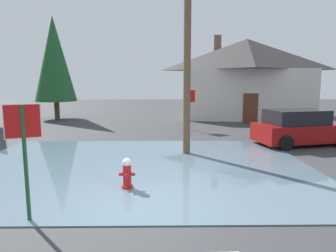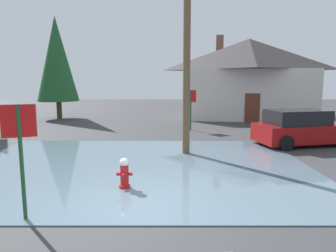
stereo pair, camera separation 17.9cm
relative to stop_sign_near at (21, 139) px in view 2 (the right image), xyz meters
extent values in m
cube|color=#38383A|center=(2.27, 0.64, -1.78)|extent=(80.00, 80.00, 0.10)
cube|color=slate|center=(1.91, 3.97, -1.71)|extent=(11.60, 8.54, 0.03)
cylinder|color=#1E4C28|center=(0.00, 0.00, -0.52)|extent=(0.08, 0.08, 2.42)
cube|color=white|center=(0.00, 0.00, 0.36)|extent=(0.66, 0.26, 0.69)
cube|color=red|center=(0.00, 0.00, 0.36)|extent=(0.62, 0.25, 0.65)
cylinder|color=red|center=(1.80, 1.88, -1.68)|extent=(0.30, 0.30, 0.10)
cylinder|color=red|center=(1.80, 1.88, -1.35)|extent=(0.22, 0.22, 0.56)
sphere|color=white|center=(1.80, 1.88, -1.01)|extent=(0.24, 0.24, 0.24)
cylinder|color=red|center=(1.64, 1.88, -1.32)|extent=(0.10, 0.09, 0.09)
cylinder|color=red|center=(1.96, 1.88, -1.32)|extent=(0.10, 0.09, 0.09)
cylinder|color=red|center=(1.80, 1.71, -1.32)|extent=(0.11, 0.10, 0.11)
cylinder|color=brown|center=(3.68, 5.81, 2.50)|extent=(0.28, 0.28, 8.47)
cylinder|color=#1E4C28|center=(4.28, 11.58, -0.56)|extent=(0.08, 0.08, 2.33)
cube|color=white|center=(4.28, 11.58, 0.25)|extent=(0.67, 0.34, 0.73)
cube|color=red|center=(4.28, 11.58, 0.25)|extent=(0.64, 0.33, 0.69)
cube|color=beige|center=(9.29, 18.36, 0.12)|extent=(9.91, 8.20, 3.69)
pyramid|color=#332D2D|center=(9.29, 18.36, 3.16)|extent=(10.70, 8.86, 2.40)
cube|color=brown|center=(7.26, 19.93, 3.76)|extent=(0.68, 0.68, 2.16)
cube|color=#592D1E|center=(8.77, 14.91, -0.73)|extent=(1.00, 0.21, 2.00)
cube|color=maroon|center=(9.03, 7.52, -1.16)|extent=(4.46, 2.70, 0.78)
cube|color=black|center=(8.70, 7.44, -0.45)|extent=(2.79, 2.12, 0.64)
cylinder|color=black|center=(10.21, 8.72, -1.41)|extent=(0.67, 0.35, 0.64)
cylinder|color=black|center=(7.45, 8.10, -1.41)|extent=(0.67, 0.35, 0.64)
cylinder|color=black|center=(7.85, 6.31, -1.41)|extent=(0.67, 0.35, 0.64)
cylinder|color=#4C3823|center=(-5.25, 16.93, -1.05)|extent=(0.38, 0.38, 1.35)
cone|color=#1E5128|center=(-5.25, 16.93, 2.71)|extent=(3.01, 3.01, 6.17)
camera|label=1|loc=(2.79, -5.99, 1.16)|focal=32.60mm
camera|label=2|loc=(2.97, -5.99, 1.16)|focal=32.60mm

